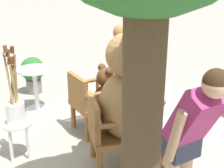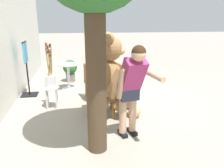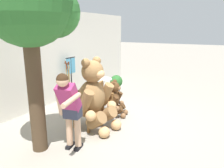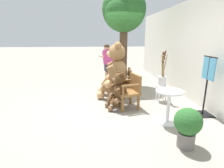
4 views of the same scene
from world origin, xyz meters
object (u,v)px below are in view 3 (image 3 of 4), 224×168
(clothing_display_stand, at_px, (71,77))
(person_visitor, at_px, (69,105))
(patio_tree, at_px, (33,7))
(wooden_chair_right, at_px, (105,97))
(teddy_bear_small, at_px, (115,99))
(white_stool, at_px, (68,99))
(wooden_chair_left, at_px, (86,107))
(potted_plant, at_px, (116,83))
(round_side_table, at_px, (103,87))
(teddy_bear_large, at_px, (95,95))
(brush_bucket, at_px, (68,88))

(clothing_display_stand, bearing_deg, person_visitor, -140.93)
(person_visitor, xyz_separation_m, patio_tree, (-0.17, 0.53, 1.67))
(wooden_chair_right, height_order, teddy_bear_small, teddy_bear_small)
(white_stool, bearing_deg, wooden_chair_left, -118.70)
(white_stool, xyz_separation_m, potted_plant, (2.10, -0.37, 0.04))
(wooden_chair_right, bearing_deg, round_side_table, 34.42)
(patio_tree, bearing_deg, round_side_table, 9.61)
(teddy_bear_small, height_order, patio_tree, patio_tree)
(teddy_bear_small, xyz_separation_m, potted_plant, (1.73, 0.90, -0.07))
(round_side_table, bearing_deg, teddy_bear_large, -153.60)
(teddy_bear_large, xyz_separation_m, potted_plant, (2.65, 0.88, -0.41))
(teddy_bear_large, xyz_separation_m, clothing_display_stand, (1.50, 1.90, -0.08))
(brush_bucket, bearing_deg, clothing_display_stand, 34.89)
(round_side_table, distance_m, potted_plant, 0.83)
(teddy_bear_small, relative_size, patio_tree, 0.28)
(wooden_chair_right, bearing_deg, potted_plant, 19.19)
(teddy_bear_small, xyz_separation_m, patio_tree, (-2.10, 0.42, 2.11))
(teddy_bear_small, xyz_separation_m, clothing_display_stand, (0.58, 1.93, 0.25))
(person_visitor, relative_size, potted_plant, 2.24)
(teddy_bear_small, bearing_deg, wooden_chair_left, 162.13)
(teddy_bear_large, height_order, potted_plant, teddy_bear_large)
(teddy_bear_large, distance_m, patio_tree, 2.17)
(teddy_bear_large, relative_size, clothing_display_stand, 1.20)
(person_visitor, distance_m, white_stool, 2.16)
(patio_tree, distance_m, potted_plant, 4.44)
(person_visitor, bearing_deg, white_stool, 41.45)
(wooden_chair_right, bearing_deg, clothing_display_stand, 69.82)
(white_stool, bearing_deg, patio_tree, -153.86)
(teddy_bear_small, bearing_deg, wooden_chair_right, 94.87)
(white_stool, relative_size, brush_bucket, 0.48)
(patio_tree, xyz_separation_m, clothing_display_stand, (2.68, 1.51, -1.86))
(wooden_chair_right, distance_m, white_stool, 1.04)
(wooden_chair_right, relative_size, brush_bucket, 0.90)
(wooden_chair_right, relative_size, patio_tree, 0.25)
(teddy_bear_small, xyz_separation_m, white_stool, (-0.37, 1.27, -0.11))
(round_side_table, relative_size, potted_plant, 1.06)
(teddy_bear_large, distance_m, clothing_display_stand, 2.42)
(wooden_chair_left, xyz_separation_m, patio_tree, (-1.20, 0.13, 2.11))
(clothing_display_stand, bearing_deg, patio_tree, -150.64)
(round_side_table, bearing_deg, wooden_chair_left, -160.61)
(white_stool, height_order, brush_bucket, brush_bucket)
(wooden_chair_right, bearing_deg, wooden_chair_left, 179.92)
(patio_tree, bearing_deg, potted_plant, 7.16)
(round_side_table, xyz_separation_m, potted_plant, (0.82, -0.03, -0.05))
(round_side_table, xyz_separation_m, clothing_display_stand, (-0.33, 1.00, 0.27))
(person_visitor, relative_size, clothing_display_stand, 1.12)
(wooden_chair_right, relative_size, white_stool, 1.87)
(patio_tree, relative_size, potted_plant, 5.02)
(teddy_bear_small, relative_size, person_visitor, 0.63)
(teddy_bear_large, height_order, round_side_table, teddy_bear_large)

